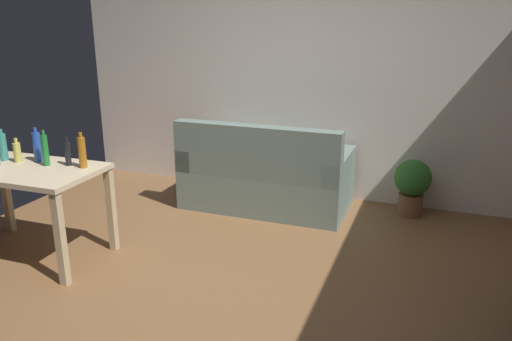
% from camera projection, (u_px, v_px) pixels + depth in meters
% --- Properties ---
extents(ground_plane, '(5.20, 4.40, 0.02)m').
position_uv_depth(ground_plane, '(220.00, 285.00, 3.73)').
color(ground_plane, brown).
extents(wall_rear, '(5.20, 0.10, 2.70)m').
position_uv_depth(wall_rear, '(303.00, 71.00, 5.30)').
color(wall_rear, silver).
rests_on(wall_rear, ground_plane).
extents(couch, '(1.67, 0.84, 0.92)m').
position_uv_depth(couch, '(265.00, 179.00, 5.13)').
color(couch, slate).
rests_on(couch, ground_plane).
extents(desk, '(1.21, 0.72, 0.76)m').
position_uv_depth(desk, '(26.00, 181.00, 4.00)').
color(desk, '#C6B28E').
rests_on(desk, ground_plane).
extents(potted_plant, '(0.36, 0.36, 0.57)m').
position_uv_depth(potted_plant, '(412.00, 183.00, 4.92)').
color(potted_plant, brown).
rests_on(potted_plant, ground_plane).
extents(bottle_tall, '(0.07, 0.07, 0.26)m').
position_uv_depth(bottle_tall, '(3.00, 147.00, 4.13)').
color(bottle_tall, teal).
rests_on(bottle_tall, desk).
extents(bottle_squat, '(0.06, 0.06, 0.20)m').
position_uv_depth(bottle_squat, '(17.00, 152.00, 4.09)').
color(bottle_squat, '#BCB24C').
rests_on(bottle_squat, desk).
extents(bottle_blue, '(0.06, 0.06, 0.28)m').
position_uv_depth(bottle_blue, '(37.00, 147.00, 4.09)').
color(bottle_blue, '#2347A3').
rests_on(bottle_blue, desk).
extents(bottle_green, '(0.05, 0.05, 0.29)m').
position_uv_depth(bottle_green, '(45.00, 150.00, 3.98)').
color(bottle_green, '#1E722D').
rests_on(bottle_green, desk).
extents(bottle_dark, '(0.05, 0.05, 0.23)m').
position_uv_depth(bottle_dark, '(68.00, 153.00, 3.99)').
color(bottle_dark, black).
rests_on(bottle_dark, desk).
extents(bottle_amber, '(0.06, 0.06, 0.28)m').
position_uv_depth(bottle_amber, '(82.00, 152.00, 3.92)').
color(bottle_amber, '#9E6019').
rests_on(bottle_amber, desk).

